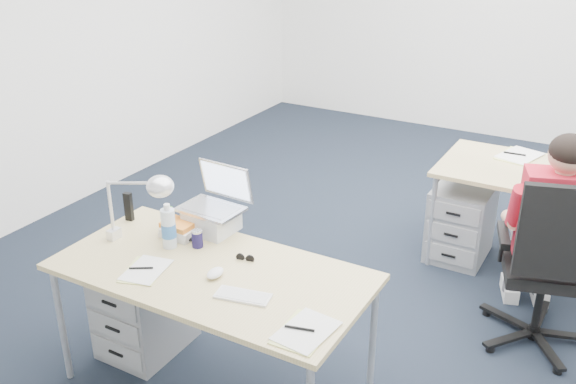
{
  "coord_description": "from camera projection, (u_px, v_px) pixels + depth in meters",
  "views": [
    {
      "loc": [
        1.19,
        -3.72,
        2.39
      ],
      "look_at": [
        -0.52,
        -0.7,
        0.85
      ],
      "focal_mm": 40.0,
      "sensor_mm": 36.0,
      "label": 1
    }
  ],
  "objects": [
    {
      "name": "floor",
      "position": [
        403.0,
        283.0,
        4.46
      ],
      "size": [
        7.0,
        7.0,
        0.0
      ],
      "primitive_type": "plane",
      "color": "black",
      "rests_on": "ground"
    },
    {
      "name": "room",
      "position": [
        424.0,
        33.0,
        3.76
      ],
      "size": [
        6.02,
        7.02,
        2.8
      ],
      "color": "white",
      "rests_on": "ground"
    },
    {
      "name": "desk_near",
      "position": [
        211.0,
        277.0,
        3.23
      ],
      "size": [
        1.6,
        0.8,
        0.73
      ],
      "color": "tan",
      "rests_on": "ground"
    },
    {
      "name": "desk_far",
      "position": [
        559.0,
        182.0,
        4.36
      ],
      "size": [
        1.6,
        0.8,
        0.73
      ],
      "color": "tan",
      "rests_on": "ground"
    },
    {
      "name": "office_chair",
      "position": [
        541.0,
        297.0,
        3.73
      ],
      "size": [
        0.86,
        0.86,
        1.1
      ],
      "rotation": [
        0.0,
        0.0,
        0.29
      ],
      "color": "black",
      "rests_on": "ground"
    },
    {
      "name": "seated_person",
      "position": [
        547.0,
        232.0,
        3.75
      ],
      "size": [
        0.54,
        0.76,
        1.29
      ],
      "rotation": [
        0.0,
        0.0,
        0.33
      ],
      "color": "red",
      "rests_on": "ground"
    },
    {
      "name": "drawer_pedestal_near",
      "position": [
        145.0,
        307.0,
        3.71
      ],
      "size": [
        0.4,
        0.5,
        0.55
      ],
      "primitive_type": "cube",
      "color": "#96989A",
      "rests_on": "ground"
    },
    {
      "name": "drawer_pedestal_far",
      "position": [
        461.0,
        222.0,
        4.71
      ],
      "size": [
        0.4,
        0.5,
        0.55
      ],
      "primitive_type": "cube",
      "color": "#96989A",
      "rests_on": "ground"
    },
    {
      "name": "silver_laptop",
      "position": [
        211.0,
        201.0,
        3.53
      ],
      "size": [
        0.35,
        0.29,
        0.36
      ],
      "primitive_type": null,
      "rotation": [
        0.0,
        0.0,
        -0.05
      ],
      "color": "silver",
      "rests_on": "desk_near"
    },
    {
      "name": "wireless_keyboard",
      "position": [
        243.0,
        296.0,
        2.98
      ],
      "size": [
        0.28,
        0.16,
        0.01
      ],
      "primitive_type": "cube",
      "rotation": [
        0.0,
        0.0,
        0.2
      ],
      "color": "white",
      "rests_on": "desk_near"
    },
    {
      "name": "computer_mouse",
      "position": [
        215.0,
        273.0,
        3.14
      ],
      "size": [
        0.07,
        0.11,
        0.04
      ],
      "primitive_type": "ellipsoid",
      "rotation": [
        0.0,
        0.0,
        0.04
      ],
      "color": "white",
      "rests_on": "desk_near"
    },
    {
      "name": "headphones",
      "position": [
        185.0,
        232.0,
        3.54
      ],
      "size": [
        0.3,
        0.27,
        0.04
      ],
      "primitive_type": null,
      "rotation": [
        0.0,
        0.0,
        0.43
      ],
      "color": "black",
      "rests_on": "desk_near"
    },
    {
      "name": "can_koozie",
      "position": [
        197.0,
        239.0,
        3.41
      ],
      "size": [
        0.06,
        0.06,
        0.1
      ],
      "primitive_type": "cylinder",
      "rotation": [
        0.0,
        0.0,
        0.03
      ],
      "color": "#1B1645",
      "rests_on": "desk_near"
    },
    {
      "name": "water_bottle",
      "position": [
        168.0,
        226.0,
        3.38
      ],
      "size": [
        0.1,
        0.1,
        0.25
      ],
      "primitive_type": "cylinder",
      "rotation": [
        0.0,
        0.0,
        0.3
      ],
      "color": "silver",
      "rests_on": "desk_near"
    },
    {
      "name": "bear_figurine",
      "position": [
        169.0,
        217.0,
        3.6
      ],
      "size": [
        0.08,
        0.06,
        0.14
      ],
      "primitive_type": null,
      "rotation": [
        0.0,
        0.0,
        -0.07
      ],
      "color": "#1E671B",
      "rests_on": "desk_near"
    },
    {
      "name": "book_stack",
      "position": [
        179.0,
        229.0,
        3.52
      ],
      "size": [
        0.22,
        0.18,
        0.08
      ],
      "primitive_type": "cube",
      "rotation": [
        0.0,
        0.0,
        0.25
      ],
      "color": "silver",
      "rests_on": "desk_near"
    },
    {
      "name": "cordless_phone",
      "position": [
        129.0,
        207.0,
        3.69
      ],
      "size": [
        0.05,
        0.03,
        0.17
      ],
      "primitive_type": "cube",
      "rotation": [
        0.0,
        0.0,
        0.14
      ],
      "color": "black",
      "rests_on": "desk_near"
    },
    {
      "name": "papers_left",
      "position": [
        144.0,
        270.0,
        3.2
      ],
      "size": [
        0.24,
        0.29,
        0.01
      ],
      "primitive_type": "cube",
      "rotation": [
        0.0,
        0.0,
        0.25
      ],
      "color": "#E0E886",
      "rests_on": "desk_near"
    },
    {
      "name": "papers_right",
      "position": [
        303.0,
        332.0,
        2.73
      ],
      "size": [
        0.21,
        0.29,
        0.01
      ],
      "primitive_type": "cube",
      "rotation": [
        0.0,
        0.0,
        -0.05
      ],
      "color": "#E0E886",
      "rests_on": "desk_near"
    },
    {
      "name": "sunglasses",
      "position": [
        245.0,
        258.0,
        3.29
      ],
      "size": [
        0.11,
        0.06,
        0.02
      ],
      "primitive_type": null,
      "rotation": [
        0.0,
        0.0,
        0.19
      ],
      "color": "black",
      "rests_on": "desk_near"
    },
    {
      "name": "desk_lamp",
      "position": [
        130.0,
        206.0,
        3.36
      ],
      "size": [
        0.43,
        0.23,
        0.46
      ],
      "primitive_type": null,
      "rotation": [
        0.0,
        0.0,
        -0.22
      ],
      "color": "silver",
      "rests_on": "desk_near"
    },
    {
      "name": "far_papers",
      "position": [
        518.0,
        156.0,
        4.66
      ],
      "size": [
        0.31,
        0.38,
        0.01
      ],
      "primitive_type": "cube",
      "rotation": [
        0.0,
        0.0,
        -0.25
      ],
      "color": "white",
      "rests_on": "desk_far"
    }
  ]
}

